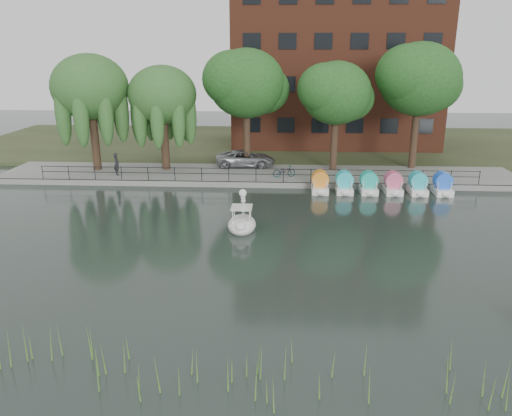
# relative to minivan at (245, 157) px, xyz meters

# --- Properties ---
(ground_plane) EXTENTS (120.00, 120.00, 0.00)m
(ground_plane) POSITION_rel_minivan_xyz_m (1.13, -18.16, -1.17)
(ground_plane) COLOR #323F39
(promenade) EXTENTS (40.00, 6.00, 0.40)m
(promenade) POSITION_rel_minivan_xyz_m (1.13, -2.16, -0.97)
(promenade) COLOR gray
(promenade) RESTS_ON ground_plane
(kerb) EXTENTS (40.00, 0.25, 0.40)m
(kerb) POSITION_rel_minivan_xyz_m (1.13, -5.11, -0.97)
(kerb) COLOR gray
(kerb) RESTS_ON ground_plane
(land_strip) EXTENTS (60.00, 22.00, 0.36)m
(land_strip) POSITION_rel_minivan_xyz_m (1.13, 11.84, -0.99)
(land_strip) COLOR #47512D
(land_strip) RESTS_ON ground_plane
(railing) EXTENTS (32.00, 0.05, 1.00)m
(railing) POSITION_rel_minivan_xyz_m (1.13, -4.91, -0.03)
(railing) COLOR black
(railing) RESTS_ON promenade
(apartment_building) EXTENTS (20.00, 10.07, 18.00)m
(apartment_building) POSITION_rel_minivan_xyz_m (8.13, 11.80, 8.19)
(apartment_building) COLOR #4C1E16
(apartment_building) RESTS_ON land_strip
(willow_left) EXTENTS (5.88, 5.88, 9.01)m
(willow_left) POSITION_rel_minivan_xyz_m (-11.87, -1.66, 5.70)
(willow_left) COLOR #473323
(willow_left) RESTS_ON promenade
(willow_mid) EXTENTS (5.32, 5.32, 8.15)m
(willow_mid) POSITION_rel_minivan_xyz_m (-6.37, -1.16, 5.08)
(willow_mid) COLOR #473323
(willow_mid) RESTS_ON promenade
(broadleaf_center) EXTENTS (6.00, 6.00, 9.25)m
(broadleaf_center) POSITION_rel_minivan_xyz_m (0.13, -0.16, 5.89)
(broadleaf_center) COLOR #473323
(broadleaf_center) RESTS_ON promenade
(broadleaf_right) EXTENTS (5.40, 5.40, 8.32)m
(broadleaf_right) POSITION_rel_minivan_xyz_m (7.13, -0.66, 5.22)
(broadleaf_right) COLOR #473323
(broadleaf_right) RESTS_ON promenade
(broadleaf_far) EXTENTS (6.30, 6.30, 9.71)m
(broadleaf_far) POSITION_rel_minivan_xyz_m (13.63, 0.34, 6.23)
(broadleaf_far) COLOR #473323
(broadleaf_far) RESTS_ON promenade
(minivan) EXTENTS (2.84, 5.67, 1.54)m
(minivan) POSITION_rel_minivan_xyz_m (0.00, 0.00, 0.00)
(minivan) COLOR gray
(minivan) RESTS_ON promenade
(bicycle) EXTENTS (1.04, 1.82, 1.00)m
(bicycle) POSITION_rel_minivan_xyz_m (3.19, -3.42, -0.27)
(bicycle) COLOR gray
(bicycle) RESTS_ON promenade
(pedestrian) EXTENTS (0.78, 0.86, 1.98)m
(pedestrian) POSITION_rel_minivan_xyz_m (-9.65, -3.52, 0.22)
(pedestrian) COLOR black
(pedestrian) RESTS_ON promenade
(swan_boat) EXTENTS (1.58, 2.61, 2.11)m
(swan_boat) POSITION_rel_minivan_xyz_m (0.84, -14.04, -0.71)
(swan_boat) COLOR white
(swan_boat) RESTS_ON ground_plane
(pedal_boat_row) EXTENTS (9.65, 1.70, 1.40)m
(pedal_boat_row) POSITION_rel_minivan_xyz_m (9.97, -6.12, -0.56)
(pedal_boat_row) COLOR white
(pedal_boat_row) RESTS_ON ground_plane
(reed_bank) EXTENTS (24.00, 2.40, 1.20)m
(reed_bank) POSITION_rel_minivan_xyz_m (3.13, -27.66, -0.57)
(reed_bank) COLOR #669938
(reed_bank) RESTS_ON ground_plane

